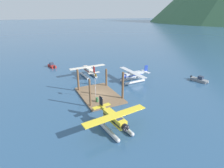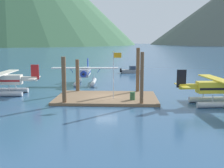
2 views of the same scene
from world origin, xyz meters
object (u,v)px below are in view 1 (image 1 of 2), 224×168
fuel_drum (97,100)px  seaplane_yellow_stbd_aft (115,120)px  boat_grey_open_north (200,80)px  boat_red_open_sw (52,66)px  seaplane_silver_bow_left (133,76)px  seaplane_cream_port_fwd (88,71)px  flagpole (95,82)px

fuel_drum → seaplane_yellow_stbd_aft: bearing=-4.9°
seaplane_yellow_stbd_aft → boat_grey_open_north: seaplane_yellow_stbd_aft is taller
boat_grey_open_north → boat_red_open_sw: 45.23m
seaplane_silver_bow_left → boat_grey_open_north: bearing=64.0°
boat_grey_open_north → seaplane_yellow_stbd_aft: bearing=-73.7°
seaplane_silver_bow_left → boat_red_open_sw: seaplane_silver_bow_left is taller
seaplane_silver_bow_left → seaplane_yellow_stbd_aft: (16.34, -13.61, 0.00)m
seaplane_cream_port_fwd → boat_grey_open_north: seaplane_cream_port_fwd is taller
flagpole → boat_grey_open_north: (2.66, 28.11, -3.20)m
flagpole → seaplane_yellow_stbd_aft: (11.29, -1.33, -2.11)m
seaplane_silver_bow_left → seaplane_yellow_stbd_aft: same height
seaplane_yellow_stbd_aft → seaplane_cream_port_fwd: same height
seaplane_silver_bow_left → seaplane_yellow_stbd_aft: bearing=-39.8°
boat_grey_open_north → boat_red_open_sw: (-31.26, -32.69, 0.00)m
boat_red_open_sw → seaplane_cream_port_fwd: bearing=29.2°
boat_red_open_sw → flagpole: bearing=9.1°
seaplane_silver_bow_left → seaplane_yellow_stbd_aft: 21.27m
fuel_drum → boat_red_open_sw: bearing=-172.5°
flagpole → seaplane_silver_bow_left: (-5.06, 12.28, -2.11)m
flagpole → seaplane_silver_bow_left: 13.44m
flagpole → seaplane_yellow_stbd_aft: size_ratio=0.51×
boat_grey_open_north → boat_red_open_sw: bearing=-133.7°
seaplane_yellow_stbd_aft → seaplane_cream_port_fwd: 26.16m
fuel_drum → seaplane_yellow_stbd_aft: 9.32m
seaplane_cream_port_fwd → boat_grey_open_north: (17.12, 24.78, -1.09)m
seaplane_cream_port_fwd → boat_red_open_sw: bearing=-150.8°
flagpole → fuel_drum: size_ratio=6.12×
seaplane_silver_bow_left → flagpole: bearing=-67.6°
seaplane_cream_port_fwd → flagpole: bearing=-12.9°
seaplane_silver_bow_left → fuel_drum: bearing=-61.0°
flagpole → seaplane_silver_bow_left: bearing=112.4°
seaplane_yellow_stbd_aft → boat_grey_open_north: size_ratio=2.17×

